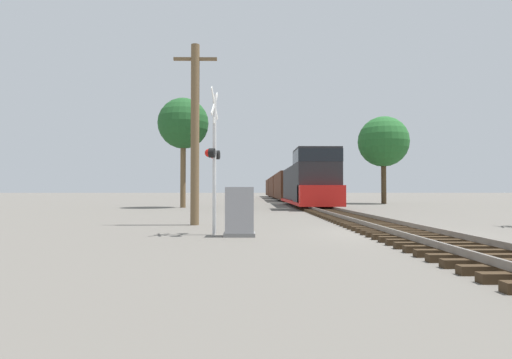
# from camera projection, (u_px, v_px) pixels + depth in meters

# --- Properties ---
(ground_plane) EXTENTS (400.00, 400.00, 0.00)m
(ground_plane) POSITION_uv_depth(u_px,v_px,m) (398.00, 234.00, 13.05)
(ground_plane) COLOR #666059
(rail_track_bed) EXTENTS (2.60, 160.00, 0.31)m
(rail_track_bed) POSITION_uv_depth(u_px,v_px,m) (398.00, 230.00, 13.05)
(rail_track_bed) COLOR #382819
(rail_track_bed) RESTS_ON ground
(freight_train) EXTENTS (3.16, 67.01, 4.49)m
(freight_train) POSITION_uv_depth(u_px,v_px,m) (284.00, 187.00, 59.41)
(freight_train) COLOR #232326
(freight_train) RESTS_ON ground
(crossing_signal_near) EXTENTS (0.43, 1.01, 4.70)m
(crossing_signal_near) POSITION_uv_depth(u_px,v_px,m) (214.00, 155.00, 12.84)
(crossing_signal_near) COLOR silver
(crossing_signal_near) RESTS_ON ground
(relay_cabinet) EXTENTS (0.96, 0.70, 1.53)m
(relay_cabinet) POSITION_uv_depth(u_px,v_px,m) (240.00, 212.00, 12.39)
(relay_cabinet) COLOR slate
(relay_cabinet) RESTS_ON ground
(utility_pole) EXTENTS (1.80, 0.35, 7.49)m
(utility_pole) POSITION_uv_depth(u_px,v_px,m) (195.00, 132.00, 16.49)
(utility_pole) COLOR brown
(utility_pole) RESTS_ON ground
(tree_far_right) EXTENTS (4.16, 4.16, 9.01)m
(tree_far_right) POSITION_uv_depth(u_px,v_px,m) (183.00, 124.00, 32.83)
(tree_far_right) COLOR brown
(tree_far_right) RESTS_ON ground
(tree_mid_background) EXTENTS (5.32, 5.32, 9.24)m
(tree_mid_background) POSITION_uv_depth(u_px,v_px,m) (383.00, 142.00, 42.25)
(tree_mid_background) COLOR #473521
(tree_mid_background) RESTS_ON ground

